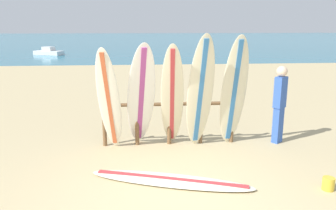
{
  "coord_description": "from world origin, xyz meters",
  "views": [
    {
      "loc": [
        -0.57,
        -4.65,
        2.63
      ],
      "look_at": [
        0.06,
        2.89,
        0.83
      ],
      "focal_mm": 36.37,
      "sensor_mm": 36.0,
      "label": 1
    }
  ],
  "objects_px": {
    "beachgoer_standing": "(280,101)",
    "sand_bucket": "(328,184)",
    "surfboard_leaning_center_right": "(234,92)",
    "small_boat_offshore": "(49,52)",
    "surfboard_rack": "(169,116)",
    "surfboard_leaning_left": "(141,97)",
    "surfboard_leaning_far_left": "(109,101)",
    "surfboard_leaning_center": "(200,93)",
    "surfboard_leaning_center_left": "(172,97)",
    "surfboard_lying_on_sand": "(170,180)"
  },
  "relations": [
    {
      "from": "surfboard_leaning_center",
      "to": "sand_bucket",
      "type": "height_order",
      "value": "surfboard_leaning_center"
    },
    {
      "from": "surfboard_lying_on_sand",
      "to": "beachgoer_standing",
      "type": "bearing_deg",
      "value": 34.75
    },
    {
      "from": "small_boat_offshore",
      "to": "sand_bucket",
      "type": "xyz_separation_m",
      "value": [
        10.9,
        -25.84,
        -0.15
      ]
    },
    {
      "from": "surfboard_lying_on_sand",
      "to": "beachgoer_standing",
      "type": "distance_m",
      "value": 3.31
    },
    {
      "from": "beachgoer_standing",
      "to": "sand_bucket",
      "type": "height_order",
      "value": "beachgoer_standing"
    },
    {
      "from": "surfboard_leaning_center",
      "to": "surfboard_leaning_center_right",
      "type": "distance_m",
      "value": 0.77
    },
    {
      "from": "surfboard_leaning_far_left",
      "to": "surfboard_leaning_left",
      "type": "relative_size",
      "value": 0.96
    },
    {
      "from": "surfboard_leaning_center",
      "to": "surfboard_lying_on_sand",
      "type": "height_order",
      "value": "surfboard_leaning_center"
    },
    {
      "from": "surfboard_leaning_far_left",
      "to": "surfboard_lying_on_sand",
      "type": "relative_size",
      "value": 0.78
    },
    {
      "from": "surfboard_leaning_far_left",
      "to": "surfboard_leaning_center",
      "type": "relative_size",
      "value": 0.9
    },
    {
      "from": "surfboard_leaning_far_left",
      "to": "small_boat_offshore",
      "type": "bearing_deg",
      "value": 106.9
    },
    {
      "from": "surfboard_leaning_left",
      "to": "sand_bucket",
      "type": "bearing_deg",
      "value": -35.11
    },
    {
      "from": "beachgoer_standing",
      "to": "sand_bucket",
      "type": "distance_m",
      "value": 2.45
    },
    {
      "from": "surfboard_leaning_center_left",
      "to": "small_boat_offshore",
      "type": "height_order",
      "value": "surfboard_leaning_center_left"
    },
    {
      "from": "surfboard_leaning_left",
      "to": "surfboard_leaning_center_left",
      "type": "distance_m",
      "value": 0.65
    },
    {
      "from": "surfboard_rack",
      "to": "sand_bucket",
      "type": "relative_size",
      "value": 13.85
    },
    {
      "from": "small_boat_offshore",
      "to": "surfboard_rack",
      "type": "bearing_deg",
      "value": -70.04
    },
    {
      "from": "surfboard_leaning_center_left",
      "to": "beachgoer_standing",
      "type": "xyz_separation_m",
      "value": [
        2.43,
        0.25,
        -0.19
      ]
    },
    {
      "from": "surfboard_rack",
      "to": "sand_bucket",
      "type": "xyz_separation_m",
      "value": [
        2.39,
        -2.41,
        -0.54
      ]
    },
    {
      "from": "surfboard_leaning_left",
      "to": "small_boat_offshore",
      "type": "height_order",
      "value": "surfboard_leaning_left"
    },
    {
      "from": "beachgoer_standing",
      "to": "small_boat_offshore",
      "type": "relative_size",
      "value": 0.64
    },
    {
      "from": "surfboard_leaning_far_left",
      "to": "surfboard_leaning_center_left",
      "type": "bearing_deg",
      "value": 2.99
    },
    {
      "from": "beachgoer_standing",
      "to": "surfboard_leaning_center_right",
      "type": "bearing_deg",
      "value": -172.41
    },
    {
      "from": "surfboard_leaning_far_left",
      "to": "surfboard_rack",
      "type": "bearing_deg",
      "value": 18.46
    },
    {
      "from": "surfboard_leaning_far_left",
      "to": "beachgoer_standing",
      "type": "relative_size",
      "value": 1.28
    },
    {
      "from": "surfboard_leaning_left",
      "to": "small_boat_offshore",
      "type": "bearing_deg",
      "value": 108.41
    },
    {
      "from": "surfboard_leaning_far_left",
      "to": "surfboard_leaning_center",
      "type": "xyz_separation_m",
      "value": [
        1.87,
        0.01,
        0.12
      ]
    },
    {
      "from": "surfboard_rack",
      "to": "small_boat_offshore",
      "type": "xyz_separation_m",
      "value": [
        -8.51,
        23.43,
        -0.4
      ]
    },
    {
      "from": "surfboard_leaning_left",
      "to": "beachgoer_standing",
      "type": "bearing_deg",
      "value": 3.51
    },
    {
      "from": "surfboard_leaning_center_left",
      "to": "surfboard_leaning_center",
      "type": "distance_m",
      "value": 0.59
    },
    {
      "from": "surfboard_rack",
      "to": "surfboard_leaning_center",
      "type": "bearing_deg",
      "value": -34.13
    },
    {
      "from": "sand_bucket",
      "to": "surfboard_leaning_left",
      "type": "bearing_deg",
      "value": 144.89
    },
    {
      "from": "surfboard_leaning_center_right",
      "to": "sand_bucket",
      "type": "bearing_deg",
      "value": -64.6
    },
    {
      "from": "surfboard_leaning_center_left",
      "to": "small_boat_offshore",
      "type": "bearing_deg",
      "value": 109.75
    },
    {
      "from": "surfboard_rack",
      "to": "beachgoer_standing",
      "type": "relative_size",
      "value": 1.69
    },
    {
      "from": "surfboard_leaning_center_right",
      "to": "beachgoer_standing",
      "type": "xyz_separation_m",
      "value": [
        1.09,
        0.15,
        -0.26
      ]
    },
    {
      "from": "surfboard_leaning_far_left",
      "to": "small_boat_offshore",
      "type": "distance_m",
      "value": 24.94
    },
    {
      "from": "surfboard_leaning_center_right",
      "to": "beachgoer_standing",
      "type": "bearing_deg",
      "value": 7.59
    },
    {
      "from": "surfboard_leaning_far_left",
      "to": "sand_bucket",
      "type": "xyz_separation_m",
      "value": [
        3.65,
        -1.98,
        -1.01
      ]
    },
    {
      "from": "beachgoer_standing",
      "to": "surfboard_leaning_far_left",
      "type": "bearing_deg",
      "value": -175.18
    },
    {
      "from": "surfboard_leaning_center_left",
      "to": "sand_bucket",
      "type": "bearing_deg",
      "value": -41.06
    },
    {
      "from": "surfboard_leaning_left",
      "to": "sand_bucket",
      "type": "relative_size",
      "value": 10.86
    },
    {
      "from": "surfboard_rack",
      "to": "sand_bucket",
      "type": "distance_m",
      "value": 3.43
    },
    {
      "from": "surfboard_rack",
      "to": "surfboard_leaning_center_left",
      "type": "distance_m",
      "value": 0.61
    },
    {
      "from": "surfboard_leaning_left",
      "to": "beachgoer_standing",
      "type": "relative_size",
      "value": 1.33
    },
    {
      "from": "surfboard_leaning_left",
      "to": "surfboard_leaning_center",
      "type": "relative_size",
      "value": 0.94
    },
    {
      "from": "surfboard_leaning_far_left",
      "to": "beachgoer_standing",
      "type": "distance_m",
      "value": 3.74
    },
    {
      "from": "surfboard_leaning_far_left",
      "to": "surfboard_leaning_left",
      "type": "xyz_separation_m",
      "value": [
        0.65,
        0.13,
        0.04
      ]
    },
    {
      "from": "small_boat_offshore",
      "to": "sand_bucket",
      "type": "bearing_deg",
      "value": -67.13
    },
    {
      "from": "small_boat_offshore",
      "to": "surfboard_leaning_center",
      "type": "bearing_deg",
      "value": -69.07
    }
  ]
}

